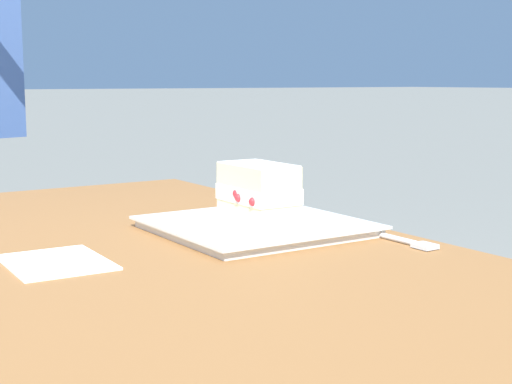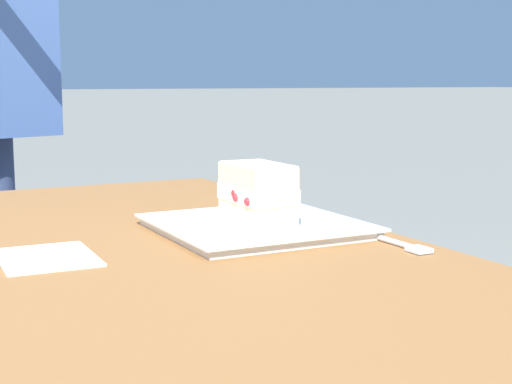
# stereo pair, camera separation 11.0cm
# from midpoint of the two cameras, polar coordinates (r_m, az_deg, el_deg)

# --- Properties ---
(patio_table) EXTENTS (1.41, 1.03, 0.69)m
(patio_table) POSITION_cam_midpoint_polar(r_m,az_deg,el_deg) (0.91, -13.10, -11.06)
(patio_table) COLOR brown
(patio_table) RESTS_ON ground
(dessert_plate) EXTENTS (0.28, 0.28, 0.02)m
(dessert_plate) POSITION_cam_midpoint_polar(r_m,az_deg,el_deg) (1.11, 2.84, -2.64)
(dessert_plate) COLOR white
(dessert_plate) RESTS_ON patio_table
(cake_slice) EXTENTS (0.12, 0.08, 0.09)m
(cake_slice) POSITION_cam_midpoint_polar(r_m,az_deg,el_deg) (1.09, 3.00, -0.12)
(cake_slice) COLOR beige
(cake_slice) RESTS_ON dessert_plate
(dessert_fork) EXTENTS (0.17, 0.02, 0.01)m
(dessert_fork) POSITION_cam_midpoint_polar(r_m,az_deg,el_deg) (1.05, 13.20, -3.69)
(dessert_fork) COLOR silver
(dessert_fork) RESTS_ON patio_table
(paper_napkin) EXTENTS (0.15, 0.12, 0.00)m
(paper_napkin) POSITION_cam_midpoint_polar(r_m,az_deg,el_deg) (0.96, -12.47, -4.90)
(paper_napkin) COLOR white
(paper_napkin) RESTS_ON patio_table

